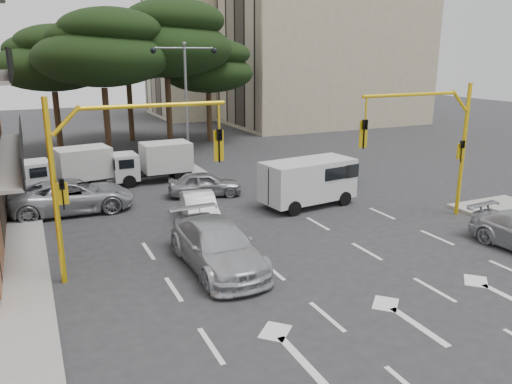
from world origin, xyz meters
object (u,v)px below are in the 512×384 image
(street_lamp_center, at_px, (186,84))
(car_silver_cross_b, at_px, (205,184))
(signal_mast_left, at_px, (112,161))
(van_white, at_px, (308,183))
(box_truck_a, at_px, (68,170))
(car_silver_wagon, at_px, (217,246))
(signal_mast_right, at_px, (435,134))
(car_blue_compact, at_px, (328,173))
(car_silver_cross_a, at_px, (73,196))
(box_truck_b, at_px, (152,163))
(car_white_hatch, at_px, (199,208))

(street_lamp_center, xyz_separation_m, car_silver_cross_b, (-1.02, -6.15, -4.78))
(signal_mast_left, height_order, car_silver_cross_b, signal_mast_left)
(van_white, height_order, box_truck_a, van_white)
(car_silver_wagon, xyz_separation_m, box_truck_a, (-3.77, 12.96, 0.35))
(signal_mast_right, distance_m, car_blue_compact, 7.73)
(street_lamp_center, relative_size, car_blue_compact, 1.82)
(car_silver_cross_a, bearing_deg, box_truck_b, -47.17)
(signal_mast_right, distance_m, car_white_hatch, 10.73)
(signal_mast_right, bearing_deg, box_truck_b, 128.66)
(car_silver_wagon, xyz_separation_m, car_silver_cross_a, (-3.93, 8.79, -0.01))
(signal_mast_left, height_order, car_white_hatch, signal_mast_left)
(car_silver_cross_a, xyz_separation_m, van_white, (10.55, -3.71, 0.37))
(car_silver_cross_a, bearing_deg, van_white, -107.53)
(signal_mast_left, distance_m, street_lamp_center, 15.65)
(signal_mast_left, bearing_deg, car_silver_cross_b, 53.63)
(car_silver_wagon, distance_m, box_truck_b, 12.97)
(signal_mast_right, xyz_separation_m, car_blue_compact, (-0.80, 7.01, -3.15))
(box_truck_a, bearing_deg, car_silver_wagon, -173.20)
(car_blue_compact, distance_m, van_white, 4.18)
(street_lamp_center, height_order, car_white_hatch, street_lamp_center)
(signal_mast_right, bearing_deg, box_truck_a, 139.76)
(signal_mast_left, bearing_deg, box_truck_a, 92.78)
(car_silver_cross_b, xyz_separation_m, van_white, (4.02, -3.72, 0.50))
(signal_mast_left, xyz_separation_m, car_silver_cross_b, (5.78, 7.85, -3.23))
(car_silver_cross_b, height_order, van_white, van_white)
(car_silver_wagon, bearing_deg, car_blue_compact, 38.80)
(car_silver_cross_b, relative_size, van_white, 0.83)
(street_lamp_center, distance_m, van_white, 11.17)
(street_lamp_center, xyz_separation_m, car_silver_wagon, (-3.62, -14.96, -4.64))
(signal_mast_left, distance_m, car_white_hatch, 6.59)
(car_white_hatch, distance_m, car_blue_compact, 9.16)
(van_white, bearing_deg, car_blue_compact, 126.59)
(car_silver_cross_a, height_order, van_white, van_white)
(signal_mast_right, height_order, box_truck_b, signal_mast_right)
(car_white_hatch, height_order, car_silver_cross_a, car_silver_cross_a)
(signal_mast_right, xyz_separation_m, van_white, (-3.80, 4.13, -2.73))
(car_white_hatch, relative_size, car_silver_cross_b, 1.02)
(van_white, bearing_deg, car_silver_wagon, -59.70)
(car_blue_compact, bearing_deg, street_lamp_center, -163.65)
(car_white_hatch, bearing_deg, car_silver_wagon, -91.63)
(car_blue_compact, height_order, box_truck_a, box_truck_a)
(signal_mast_left, xyz_separation_m, car_white_hatch, (4.17, 3.94, -3.25))
(signal_mast_left, xyz_separation_m, car_silver_wagon, (3.18, -0.95, -3.09))
(car_silver_cross_a, bearing_deg, street_lamp_center, -48.95)
(street_lamp_center, height_order, car_silver_cross_a, street_lamp_center)
(box_truck_a, xyz_separation_m, box_truck_b, (4.60, -0.02, -0.02))
(car_white_hatch, relative_size, box_truck_a, 0.84)
(signal_mast_right, xyz_separation_m, signal_mast_left, (-13.61, 0.00, 0.00))
(car_white_hatch, bearing_deg, box_truck_b, 100.93)
(car_white_hatch, bearing_deg, signal_mast_right, -12.82)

